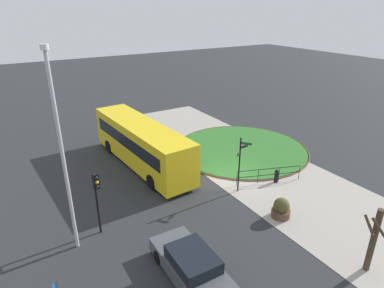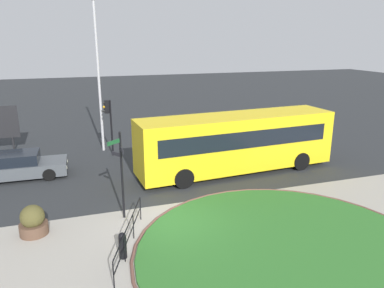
{
  "view_description": "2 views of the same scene",
  "coord_description": "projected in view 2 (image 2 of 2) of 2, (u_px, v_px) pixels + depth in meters",
  "views": [
    {
      "loc": [
        -15.34,
        12.79,
        10.73
      ],
      "look_at": [
        1.89,
        2.25,
        2.2
      ],
      "focal_mm": 30.83,
      "sensor_mm": 36.0,
      "label": 1
    },
    {
      "loc": [
        -3.15,
        -12.55,
        7.0
      ],
      "look_at": [
        1.84,
        2.84,
        2.31
      ],
      "focal_mm": 34.19,
      "sensor_mm": 36.0,
      "label": 2
    }
  ],
  "objects": [
    {
      "name": "ground",
      "position": [
        170.0,
        224.0,
        14.34
      ],
      "size": [
        120.0,
        120.0,
        0.0
      ],
      "primitive_type": "plane",
      "color": "#282B2D"
    },
    {
      "name": "sidewalk_paving",
      "position": [
        186.0,
        253.0,
        12.37
      ],
      "size": [
        32.0,
        7.68,
        0.02
      ],
      "primitive_type": "cube",
      "color": "#9E998E",
      "rests_on": "ground"
    },
    {
      "name": "grass_island",
      "position": [
        289.0,
        252.0,
        12.34
      ],
      "size": [
        10.34,
        10.34,
        0.1
      ],
      "primitive_type": "cylinder",
      "color": "#2D6B28",
      "rests_on": "ground"
    },
    {
      "name": "grass_kerb_ring",
      "position": [
        289.0,
        252.0,
        12.34
      ],
      "size": [
        10.65,
        10.65,
        0.11
      ],
      "primitive_type": "torus",
      "color": "brown",
      "rests_on": "ground"
    },
    {
      "name": "signpost_directional",
      "position": [
        121.0,
        170.0,
        14.21
      ],
      "size": [
        0.57,
        1.04,
        3.61
      ],
      "color": "black",
      "rests_on": "ground"
    },
    {
      "name": "bollard_foreground",
      "position": [
        123.0,
        245.0,
        11.97
      ],
      "size": [
        0.26,
        0.26,
        0.94
      ],
      "color": "black",
      "rests_on": "ground"
    },
    {
      "name": "railing_grass_edge",
      "position": [
        129.0,
        233.0,
        12.38
      ],
      "size": [
        1.54,
        4.1,
        0.99
      ],
      "rotation": [
        0.0,
        0.0,
        4.36
      ],
      "color": "black",
      "rests_on": "ground"
    },
    {
      "name": "bus_yellow",
      "position": [
        236.0,
        142.0,
        19.54
      ],
      "size": [
        10.92,
        3.15,
        3.13
      ],
      "rotation": [
        0.0,
        0.0,
        0.07
      ],
      "color": "yellow",
      "rests_on": "ground"
    },
    {
      "name": "car_far_lane",
      "position": [
        20.0,
        166.0,
        18.92
      ],
      "size": [
        4.59,
        1.98,
        1.36
      ],
      "rotation": [
        0.0,
        0.0,
        -0.02
      ],
      "color": "#474C51",
      "rests_on": "ground"
    },
    {
      "name": "traffic_light_near",
      "position": [
        108.0,
        115.0,
        21.99
      ],
      "size": [
        0.49,
        0.29,
        3.46
      ],
      "rotation": [
        0.0,
        0.0,
        3.25
      ],
      "color": "black",
      "rests_on": "ground"
    },
    {
      "name": "lamppost_tall",
      "position": [
        98.0,
        72.0,
        22.39
      ],
      "size": [
        0.32,
        0.32,
        9.4
      ],
      "color": "#B7B7BC",
      "rests_on": "ground"
    },
    {
      "name": "planter_near_signpost",
      "position": [
        33.0,
        222.0,
        13.43
      ],
      "size": [
        1.02,
        1.02,
        1.16
      ],
      "color": "brown",
      "rests_on": "ground"
    }
  ]
}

